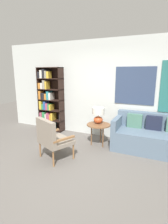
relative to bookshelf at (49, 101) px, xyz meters
The scene contains 7 objects.
ground_plane 2.66m from the bookshelf, 47.63° to the right, with size 14.00×14.00×0.00m, color #66605B.
wall_back 1.79m from the bookshelf, ahead, with size 6.40×0.08×2.70m.
bookshelf is the anchor object (origin of this frame).
armchair 2.09m from the bookshelf, 53.20° to the right, with size 0.82×0.79×0.90m.
couch 3.20m from the bookshelf, ahead, with size 1.79×0.86×0.86m.
side_table 1.98m from the bookshelf, 15.27° to the right, with size 0.59×0.59×0.55m.
table_lamp 1.88m from the bookshelf, 13.21° to the right, with size 0.31×0.31×0.41m.
Camera 1 is at (1.59, -2.64, 1.83)m, focal length 28.00 mm.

